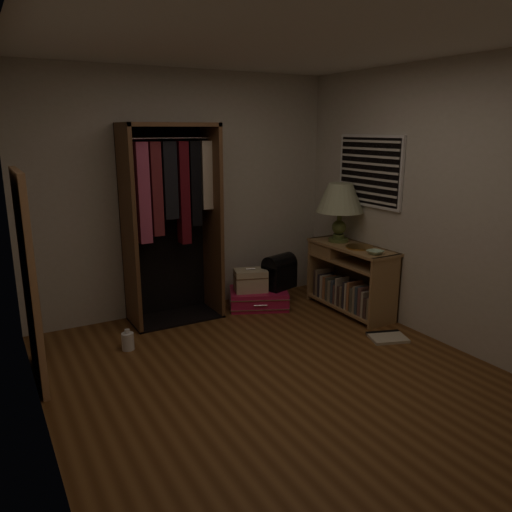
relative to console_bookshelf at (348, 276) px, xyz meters
name	(u,v)px	position (x,y,z in m)	size (l,w,h in m)	color
ground	(281,381)	(-1.53, -1.04, -0.39)	(4.00, 4.00, 0.00)	brown
room_walls	(289,196)	(-1.46, -1.00, 1.11)	(3.52, 4.02, 2.60)	beige
console_bookshelf	(348,276)	(0.00, 0.00, 0.00)	(0.42, 1.12, 0.75)	#9D774C
open_wardrobe	(172,207)	(-1.77, 0.73, 0.81)	(0.96, 0.50, 2.05)	brown
floor_mirror	(29,280)	(-3.24, -0.04, 0.46)	(0.06, 0.80, 1.70)	tan
pink_suitcase	(259,298)	(-0.83, 0.56, -0.29)	(0.81, 0.71, 0.20)	#C4174A
train_case	(251,280)	(-0.92, 0.58, -0.06)	(0.43, 0.36, 0.27)	#C2B494
black_bag	(279,271)	(-0.59, 0.51, 0.02)	(0.42, 0.33, 0.40)	black
table_lamp	(340,199)	(0.01, 0.20, 0.84)	(0.63, 0.63, 0.66)	#495B2C
brass_tray	(360,247)	(0.01, -0.16, 0.37)	(0.35, 0.35, 0.02)	#B58A45
ceramic_bowl	(375,252)	(-0.04, -0.45, 0.38)	(0.16, 0.16, 0.04)	#AFD2AF
white_jug	(128,341)	(-2.46, 0.16, -0.31)	(0.15, 0.15, 0.20)	white
floor_book	(387,337)	(-0.18, -0.83, -0.38)	(0.42, 0.37, 0.03)	beige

